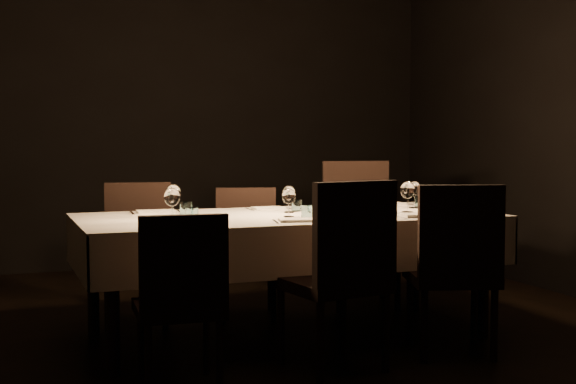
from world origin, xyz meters
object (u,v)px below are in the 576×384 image
object	(u,v)px
chair_far_right	(359,226)
chair_far_left	(138,245)
chair_near_left	(181,293)
chair_far_center	(247,244)
chair_near_right	(455,262)
dining_table	(288,227)
chair_near_center	(342,268)

from	to	relation	value
chair_far_right	chair_far_left	bearing A→B (deg)	-166.88
chair_near_left	chair_far_center	size ratio (longest dim) A/B	0.99
chair_near_right	chair_far_left	distance (m)	2.13
dining_table	chair_near_center	xyz separation A→B (m)	(0.01, -0.77, -0.13)
chair_near_left	chair_far_left	world-z (taller)	chair_far_left
chair_far_left	chair_near_center	bearing A→B (deg)	-50.47
chair_far_left	chair_near_left	bearing A→B (deg)	-79.92
dining_table	chair_far_center	distance (m)	0.75
chair_near_center	chair_far_left	world-z (taller)	chair_near_center
dining_table	chair_near_left	bearing A→B (deg)	-136.72
chair_far_center	chair_far_left	bearing A→B (deg)	-169.34
chair_near_left	chair_far_right	distance (m)	2.34
chair_near_center	chair_far_center	world-z (taller)	chair_near_center
chair_far_left	chair_far_center	bearing A→B (deg)	8.06
chair_far_right	dining_table	bearing A→B (deg)	-124.67
dining_table	chair_far_center	bearing A→B (deg)	93.01
chair_near_right	chair_far_center	distance (m)	1.64
chair_far_left	chair_far_right	xyz separation A→B (m)	(1.64, 0.02, 0.06)
dining_table	chair_far_right	bearing A→B (deg)	42.85
dining_table	chair_far_center	xyz separation A→B (m)	(-0.04, 0.72, -0.20)
dining_table	chair_far_center	size ratio (longest dim) A/B	2.87
chair_far_center	chair_far_right	world-z (taller)	chair_far_right
chair_near_right	chair_far_left	size ratio (longest dim) A/B	1.06
chair_near_left	chair_near_right	world-z (taller)	chair_near_right
chair_far_left	chair_far_right	world-z (taller)	chair_far_right
chair_near_left	chair_far_left	xyz separation A→B (m)	(0.07, 1.58, 0.03)
chair_far_center	chair_far_right	distance (m)	0.91
chair_near_right	dining_table	bearing A→B (deg)	-27.68
dining_table	chair_far_center	world-z (taller)	chair_far_center
chair_near_center	chair_far_center	size ratio (longest dim) A/B	1.15
chair_far_left	chair_far_center	distance (m)	0.75
dining_table	chair_near_left	distance (m)	1.18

